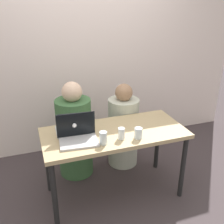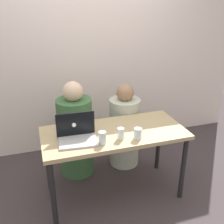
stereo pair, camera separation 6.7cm
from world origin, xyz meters
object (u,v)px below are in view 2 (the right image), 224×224
Objects in this scene: water_glass_left at (102,139)px; person_on_left at (76,134)px; person_on_right at (124,130)px; water_glass_center at (121,134)px; laptop_front_left at (77,135)px; laptop_back_left at (73,128)px; water_glass_right at (138,134)px.

person_on_left is at bearing 100.27° from water_glass_left.
person_on_right is at bearing 164.66° from person_on_left.
person_on_left is 10.43× the size of water_glass_center.
laptop_front_left is at bearing 67.60° from person_on_left.
water_glass_right is (0.55, -0.29, -0.01)m from laptop_back_left.
person_on_right is at bearing -145.38° from laptop_back_left.
laptop_back_left is at bearing 152.18° from water_glass_right.
laptop_back_left is (-0.69, -0.43, 0.34)m from person_on_right.
water_glass_right is 0.16m from water_glass_center.
person_on_left is 0.78m from water_glass_left.
person_on_left reaches higher than laptop_back_left.
laptop_front_left reaches higher than water_glass_right.
person_on_left is at bearing -98.22° from laptop_back_left.
person_on_left reaches higher than water_glass_left.
person_on_left reaches higher than water_glass_center.
person_on_left is 9.56× the size of water_glass_left.
laptop_front_left is at bearing 165.04° from water_glass_center.
water_glass_right is (0.47, -0.72, 0.29)m from person_on_left.
person_on_left is 0.80m from water_glass_center.
water_glass_left is (-0.34, 0.01, 0.01)m from water_glass_right.
water_glass_left is (-0.48, -0.71, 0.34)m from person_on_right.
water_glass_center is (0.40, -0.25, -0.01)m from laptop_back_left.
water_glass_center is (-0.29, -0.68, 0.34)m from person_on_right.
person_on_right is at bearing 66.85° from water_glass_center.
laptop_front_left is at bearing 165.22° from water_glass_right.
person_on_right is 9.64× the size of water_glass_center.
person_on_right is (0.61, -0.00, -0.04)m from person_on_left.
laptop_front_left is 0.56m from water_glass_right.
person_on_left is 0.53m from laptop_back_left.
water_glass_center is at bearing -9.49° from laptop_front_left.
laptop_back_left reaches higher than water_glass_center.
person_on_right is 0.80m from water_glass_right.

